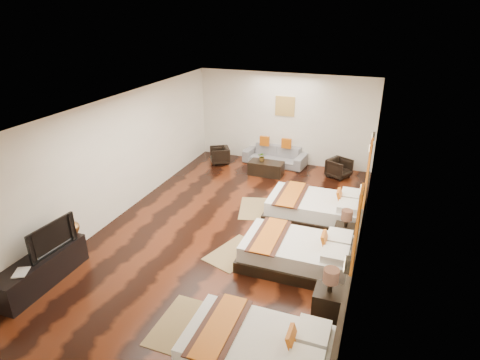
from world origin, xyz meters
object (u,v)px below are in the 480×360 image
at_px(armchair_left, 220,155).
at_px(armchair_right, 339,168).
at_px(table_plant, 262,157).
at_px(bed_far, 317,209).
at_px(tv, 49,236).
at_px(book, 14,273).
at_px(figurine, 69,226).
at_px(tv_console, 42,270).
at_px(nightstand_b, 345,234).
at_px(bed_near, 258,351).
at_px(coffee_table, 266,168).
at_px(sofa, 275,155).
at_px(nightstand_a, 328,301).
at_px(bed_mid, 298,253).

height_order(armchair_left, armchair_right, armchair_right).
bearing_deg(table_plant, bed_far, -48.06).
relative_size(bed_far, tv, 2.23).
bearing_deg(tv, book, -179.20).
xyz_separation_m(book, figurine, (0.00, 1.31, 0.18)).
xyz_separation_m(tv_console, book, (0.00, -0.52, 0.29)).
bearing_deg(armchair_right, nightstand_b, -144.55).
bearing_deg(tv, nightstand_b, -55.47).
relative_size(tv, armchair_right, 1.64).
distance_m(bed_near, coffee_table, 6.90).
relative_size(sofa, table_plant, 6.98).
height_order(nightstand_a, nightstand_b, nightstand_a).
distance_m(figurine, armchair_left, 5.89).
bearing_deg(bed_mid, bed_near, -90.02).
height_order(bed_mid, book, bed_mid).
height_order(sofa, armchair_left, sofa).
bearing_deg(nightstand_a, tv, -172.51).
distance_m(bed_mid, armchair_left, 5.75).
relative_size(figurine, table_plant, 1.38).
height_order(figurine, armchair_right, figurine).
xyz_separation_m(tv_console, armchair_left, (0.66, 6.63, -0.01)).
height_order(nightstand_a, armchair_right, nightstand_a).
xyz_separation_m(bed_near, nightstand_b, (0.75, 3.49, 0.03)).
relative_size(nightstand_b, figurine, 2.20).
bearing_deg(sofa, figurine, -103.36).
relative_size(book, armchair_left, 0.50).
height_order(nightstand_b, table_plant, nightstand_b).
bearing_deg(tv, coffee_table, -16.21).
relative_size(bed_far, nightstand_b, 2.62).
xyz_separation_m(book, sofa, (2.32, 7.69, -0.28)).
relative_size(tv_console, coffee_table, 1.80).
distance_m(bed_far, nightstand_a, 3.21).
height_order(bed_near, armchair_left, bed_near).
distance_m(book, armchair_right, 8.51).
relative_size(bed_far, tv_console, 1.23).
bearing_deg(nightstand_a, nightstand_b, 90.00).
bearing_deg(bed_near, book, -178.55).
relative_size(tv, armchair_left, 1.71).
xyz_separation_m(tv, table_plant, (2.12, 6.02, -0.30)).
bearing_deg(nightstand_a, armchair_left, 126.75).
distance_m(bed_near, table_plant, 6.98).
height_order(figurine, coffee_table, figurine).
xyz_separation_m(bed_near, table_plant, (-2.02, 6.68, 0.27)).
relative_size(figurine, armchair_left, 0.66).
bearing_deg(sofa, bed_near, -69.49).
bearing_deg(nightstand_b, tv_console, -148.11).
bearing_deg(sofa, table_plant, -92.35).
bearing_deg(table_plant, figurine, -111.67).
relative_size(sofa, armchair_left, 3.35).
xyz_separation_m(bed_near, armchair_left, (-3.54, 7.04, -0.00)).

